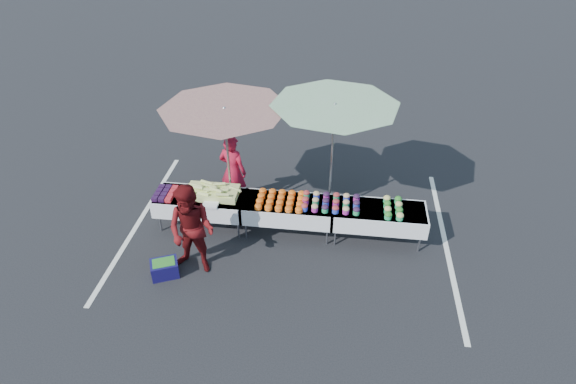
# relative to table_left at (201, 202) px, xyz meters

# --- Properties ---
(ground) EXTENTS (80.00, 80.00, 0.00)m
(ground) POSITION_rel_table_left_xyz_m (1.80, 0.00, -0.58)
(ground) COLOR black
(stripe_left) EXTENTS (0.10, 5.00, 0.00)m
(stripe_left) POSITION_rel_table_left_xyz_m (-1.40, 0.00, -0.58)
(stripe_left) COLOR silver
(stripe_left) RESTS_ON ground
(stripe_right) EXTENTS (0.10, 5.00, 0.00)m
(stripe_right) POSITION_rel_table_left_xyz_m (5.00, 0.00, -0.58)
(stripe_right) COLOR silver
(stripe_right) RESTS_ON ground
(table_left) EXTENTS (1.86, 0.81, 0.75)m
(table_left) POSITION_rel_table_left_xyz_m (0.00, 0.00, 0.00)
(table_left) COLOR white
(table_left) RESTS_ON ground
(table_center) EXTENTS (1.86, 0.81, 0.75)m
(table_center) POSITION_rel_table_left_xyz_m (1.80, 0.00, 0.00)
(table_center) COLOR white
(table_center) RESTS_ON ground
(table_right) EXTENTS (1.86, 0.81, 0.75)m
(table_right) POSITION_rel_table_left_xyz_m (3.60, 0.00, 0.00)
(table_right) COLOR white
(table_right) RESTS_ON ground
(berry_punnets) EXTENTS (0.40, 0.54, 0.08)m
(berry_punnets) POSITION_rel_table_left_xyz_m (-0.71, -0.06, 0.21)
(berry_punnets) COLOR black
(berry_punnets) RESTS_ON table_left
(corn_pile) EXTENTS (1.16, 0.57, 0.26)m
(corn_pile) POSITION_rel_table_left_xyz_m (0.24, 0.04, 0.26)
(corn_pile) COLOR #C8DB70
(corn_pile) RESTS_ON table_left
(plastic_bags) EXTENTS (0.30, 0.25, 0.05)m
(plastic_bags) POSITION_rel_table_left_xyz_m (0.30, -0.30, 0.19)
(plastic_bags) COLOR white
(plastic_bags) RESTS_ON table_left
(carrot_bowls) EXTENTS (0.95, 0.69, 0.11)m
(carrot_bowls) POSITION_rel_table_left_xyz_m (1.65, -0.01, 0.22)
(carrot_bowls) COLOR orange
(carrot_bowls) RESTS_ON table_center
(potato_cups) EXTENTS (1.14, 0.58, 0.16)m
(potato_cups) POSITION_rel_table_left_xyz_m (2.65, 0.00, 0.25)
(potato_cups) COLOR blue
(potato_cups) RESTS_ON table_right
(bean_baskets) EXTENTS (0.36, 0.68, 0.15)m
(bean_baskets) POSITION_rel_table_left_xyz_m (3.86, -0.01, 0.24)
(bean_baskets) COLOR #279F5D
(bean_baskets) RESTS_ON table_right
(vendor) EXTENTS (0.72, 0.58, 1.71)m
(vendor) POSITION_rel_table_left_xyz_m (0.50, 0.84, 0.27)
(vendor) COLOR #A9132D
(vendor) RESTS_ON ground
(customer) EXTENTS (1.00, 0.84, 1.83)m
(customer) POSITION_rel_table_left_xyz_m (0.23, -1.29, 0.33)
(customer) COLOR #590D0F
(customer) RESTS_ON ground
(umbrella_left) EXTENTS (2.94, 2.94, 2.56)m
(umbrella_left) POSITION_rel_table_left_xyz_m (0.54, 0.40, 1.74)
(umbrella_left) COLOR black
(umbrella_left) RESTS_ON ground
(umbrella_right) EXTENTS (2.94, 2.94, 2.58)m
(umbrella_right) POSITION_rel_table_left_xyz_m (2.60, 0.80, 1.75)
(umbrella_right) COLOR black
(umbrella_right) RESTS_ON ground
(storage_bin) EXTENTS (0.59, 0.52, 0.32)m
(storage_bin) POSITION_rel_table_left_xyz_m (-0.30, -1.54, -0.42)
(storage_bin) COLOR #120E46
(storage_bin) RESTS_ON ground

